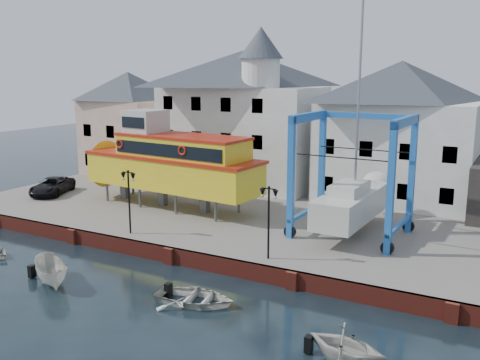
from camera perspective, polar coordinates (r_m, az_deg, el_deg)
The scene contains 13 objects.
ground at distance 32.91m, azimuth -7.49°, elevation -8.84°, with size 140.00×140.00×0.00m, color black.
hardstanding at distance 41.69m, azimuth 1.44°, elevation -3.61°, with size 44.00×22.00×1.00m, color slate.
quay_wall at distance 32.82m, azimuth -7.41°, elevation -7.97°, with size 44.00×0.47×1.00m.
building_pink at distance 56.41m, azimuth -11.70°, elevation 5.99°, with size 8.00×7.00×10.30m.
building_white_main at distance 49.21m, azimuth 0.38°, elevation 6.83°, with size 14.00×8.30×14.00m.
building_white_right at distance 45.03m, azimuth 16.55°, elevation 4.96°, with size 12.00×8.00×11.20m.
lamp_post_left at distance 35.06m, azimuth -11.80°, elevation -0.61°, with size 1.12×0.32×4.20m.
lamp_post_right at distance 29.69m, azimuth 3.09°, elevation -2.58°, with size 1.12×0.32×4.20m.
tour_boat at distance 41.96m, azimuth -8.32°, elevation 1.97°, with size 17.34×5.54×7.42m.
travel_lift at distance 35.73m, azimuth 12.28°, elevation -1.53°, with size 7.13×9.95×14.93m.
van at distance 48.66m, azimuth -19.40°, elevation -0.60°, with size 2.33×5.06×1.41m, color black.
motorboat_a at distance 31.53m, azimuth -19.35°, elevation -10.36°, with size 1.50×4.00×1.55m, color beige.
motorboat_b at distance 27.55m, azimuth -4.88°, elevation -12.98°, with size 2.95×4.13×0.86m, color beige.
Camera 1 is at (18.41, -24.77, 11.45)m, focal length 40.00 mm.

